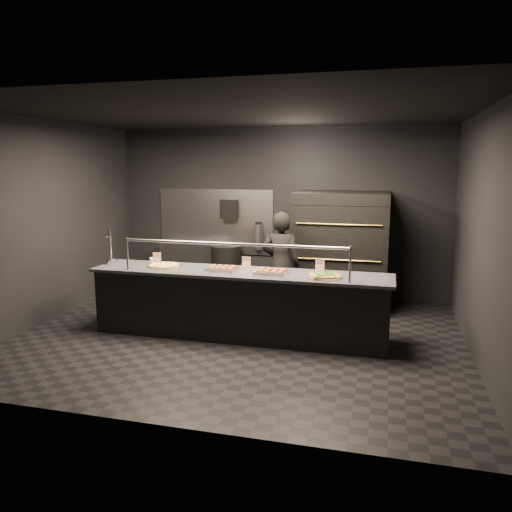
# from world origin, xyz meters

# --- Properties ---
(room) EXTENTS (6.04, 6.00, 3.00)m
(room) POSITION_xyz_m (-0.02, 0.05, 1.50)
(room) COLOR black
(room) RESTS_ON ground
(service_counter) EXTENTS (4.10, 0.78, 1.37)m
(service_counter) POSITION_xyz_m (0.00, -0.00, 0.46)
(service_counter) COLOR black
(service_counter) RESTS_ON ground
(pizza_oven) EXTENTS (1.50, 1.23, 1.91)m
(pizza_oven) POSITION_xyz_m (1.20, 1.90, 0.97)
(pizza_oven) COLOR black
(pizza_oven) RESTS_ON ground
(prep_shelf) EXTENTS (1.20, 0.35, 0.90)m
(prep_shelf) POSITION_xyz_m (-1.60, 2.32, 0.45)
(prep_shelf) COLOR #99999E
(prep_shelf) RESTS_ON ground
(towel_dispenser) EXTENTS (0.30, 0.20, 0.35)m
(towel_dispenser) POSITION_xyz_m (-0.90, 2.39, 1.55)
(towel_dispenser) COLOR black
(towel_dispenser) RESTS_ON room
(fire_extinguisher) EXTENTS (0.14, 0.14, 0.51)m
(fire_extinguisher) POSITION_xyz_m (-0.35, 2.40, 1.06)
(fire_extinguisher) COLOR #B2B2B7
(fire_extinguisher) RESTS_ON room
(beer_tap) EXTENTS (0.15, 0.21, 0.57)m
(beer_tap) POSITION_xyz_m (-1.95, 0.01, 1.08)
(beer_tap) COLOR silver
(beer_tap) RESTS_ON service_counter
(round_pizza) EXTENTS (0.50, 0.50, 0.03)m
(round_pizza) POSITION_xyz_m (-1.12, 0.04, 0.94)
(round_pizza) COLOR silver
(round_pizza) RESTS_ON service_counter
(slider_tray_a) EXTENTS (0.44, 0.35, 0.06)m
(slider_tray_a) POSITION_xyz_m (-0.24, 0.00, 0.94)
(slider_tray_a) COLOR silver
(slider_tray_a) RESTS_ON service_counter
(slider_tray_b) EXTENTS (0.46, 0.38, 0.07)m
(slider_tray_b) POSITION_xyz_m (0.46, -0.04, 0.94)
(slider_tray_b) COLOR silver
(slider_tray_b) RESTS_ON service_counter
(square_pizza) EXTENTS (0.46, 0.46, 0.05)m
(square_pizza) POSITION_xyz_m (1.18, -0.09, 0.94)
(square_pizza) COLOR silver
(square_pizza) RESTS_ON service_counter
(condiment_jar) EXTENTS (0.13, 0.05, 0.09)m
(condiment_jar) POSITION_xyz_m (-1.37, 0.21, 0.96)
(condiment_jar) COLOR silver
(condiment_jar) RESTS_ON service_counter
(tent_cards) EXTENTS (2.52, 0.04, 0.15)m
(tent_cards) POSITION_xyz_m (-0.09, 0.28, 1.00)
(tent_cards) COLOR white
(tent_cards) RESTS_ON service_counter
(trash_bin) EXTENTS (0.54, 0.54, 0.90)m
(trash_bin) POSITION_xyz_m (-0.90, 2.17, 0.45)
(trash_bin) COLOR black
(trash_bin) RESTS_ON ground
(worker) EXTENTS (0.61, 0.40, 1.65)m
(worker) POSITION_xyz_m (0.35, 1.06, 0.82)
(worker) COLOR black
(worker) RESTS_ON ground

